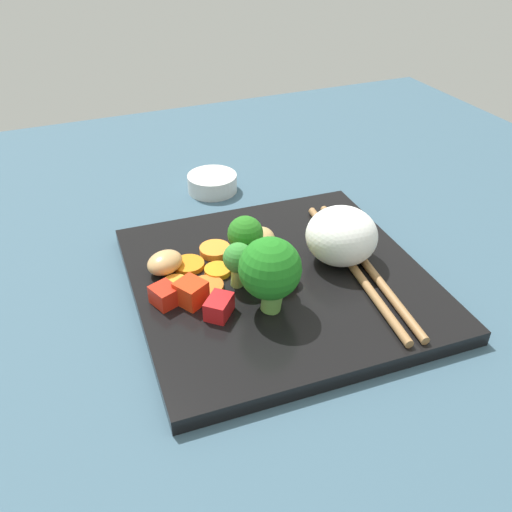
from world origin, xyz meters
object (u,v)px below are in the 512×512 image
at_px(square_plate, 279,281).
at_px(carrot_slice_0, 218,271).
at_px(chopstick_pair, 359,265).
at_px(broccoli_floret_2, 245,235).
at_px(sauce_cup, 212,183).
at_px(rice_mound, 344,238).

bearing_deg(square_plate, carrot_slice_0, -25.68).
distance_m(square_plate, chopstick_pair, 0.08).
distance_m(broccoli_floret_2, sauce_cup, 0.20).
height_order(broccoli_floret_2, sauce_cup, broccoli_floret_2).
relative_size(rice_mound, sauce_cup, 1.12).
bearing_deg(square_plate, rice_mound, 176.47).
height_order(rice_mound, sauce_cup, rice_mound).
bearing_deg(rice_mound, sauce_cup, -74.92).
bearing_deg(carrot_slice_0, chopstick_pair, 160.53).
distance_m(chopstick_pair, sauce_cup, 0.25).
bearing_deg(carrot_slice_0, sauce_cup, -107.27).
xyz_separation_m(rice_mound, broccoli_floret_2, (0.09, -0.03, 0.01)).
relative_size(square_plate, carrot_slice_0, 10.61).
bearing_deg(carrot_slice_0, rice_mound, 165.96).
relative_size(square_plate, sauce_cup, 4.37).
height_order(square_plate, chopstick_pair, chopstick_pair).
bearing_deg(sauce_cup, chopstick_pair, 106.47).
xyz_separation_m(rice_mound, carrot_slice_0, (0.12, -0.03, -0.03)).
distance_m(square_plate, rice_mound, 0.08).
xyz_separation_m(carrot_slice_0, chopstick_pair, (-0.13, 0.05, 0.00)).
xyz_separation_m(carrot_slice_0, sauce_cup, (-0.06, -0.20, -0.01)).
bearing_deg(square_plate, broccoli_floret_2, -52.83).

